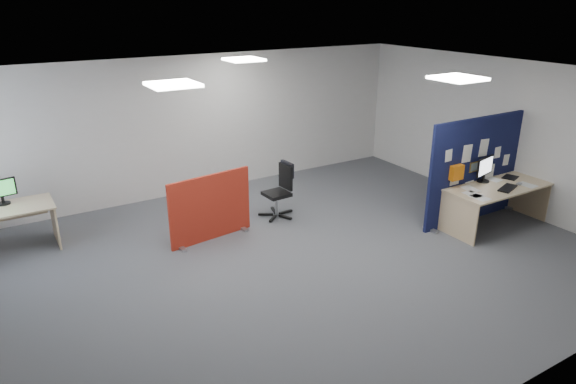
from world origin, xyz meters
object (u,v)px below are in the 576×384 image
navy_divider (476,170)px  office_chair (281,186)px  main_desk (494,194)px  second_desk (2,219)px  monitor_main (485,168)px  monitor_second (1,191)px  red_divider (211,208)px

navy_divider → office_chair: bearing=145.9°
main_desk → second_desk: 7.94m
navy_divider → monitor_main: (0.07, -0.13, 0.05)m
main_desk → monitor_second: size_ratio=4.29×
navy_divider → office_chair: (-2.78, 1.88, -0.37)m
navy_divider → red_divider: (-4.24, 1.64, -0.38)m
monitor_main → monitor_second: (-7.14, 3.13, -0.02)m
navy_divider → red_divider: bearing=158.8°
monitor_main → monitor_second: 7.80m
second_desk → navy_divider: bearing=-21.8°
main_desk → red_divider: size_ratio=1.31×
navy_divider → red_divider: size_ratio=1.54×
monitor_second → office_chair: size_ratio=0.46×
main_desk → office_chair: office_chair is taller
monitor_main → office_chair: 3.52m
navy_divider → monitor_second: size_ratio=5.06×
red_divider → second_desk: red_divider is taller
main_desk → red_divider: red_divider is taller
main_desk → office_chair: size_ratio=1.96×
main_desk → monitor_main: 0.47m
monitor_main → main_desk: bearing=-91.7°
main_desk → monitor_second: (-7.19, 3.36, 0.39)m
monitor_main → navy_divider: bearing=105.5°
red_divider → monitor_second: size_ratio=3.29×
navy_divider → second_desk: navy_divider is taller
monitor_main → red_divider: (-4.31, 1.77, -0.44)m
navy_divider → second_desk: 7.70m
monitor_main → second_desk: (-7.21, 2.98, -0.43)m
navy_divider → main_desk: 0.51m
second_desk → office_chair: 4.47m
monitor_second → second_desk: bearing=-124.6°
second_desk → monitor_second: monitor_second is taller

